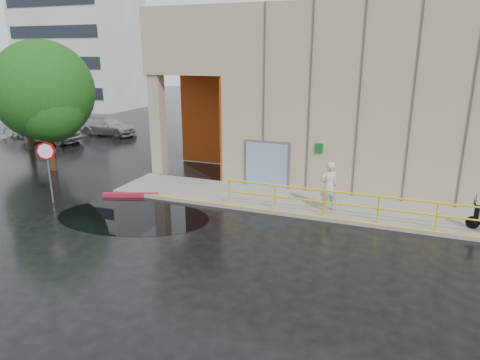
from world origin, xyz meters
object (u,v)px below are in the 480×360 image
object	(u,v)px
stop_sign	(47,159)
red_curb	(131,195)
car_a	(50,131)
tree_far	(23,89)
car_c	(108,127)
tree_near	(45,95)
car_b	(31,126)
person	(329,186)

from	to	relation	value
stop_sign	red_curb	size ratio (longest dim) A/B	1.08
car_a	tree_far	size ratio (longest dim) A/B	0.73
stop_sign	car_a	distance (m)	13.63
car_c	tree_near	size ratio (longest dim) A/B	0.67
tree_far	car_c	bearing A→B (deg)	75.68
stop_sign	tree_near	bearing A→B (deg)	128.94
stop_sign	car_b	bearing A→B (deg)	134.98
stop_sign	person	bearing A→B (deg)	10.85
person	car_c	world-z (taller)	person
stop_sign	car_a	world-z (taller)	stop_sign
car_b	tree_near	xyz separation A→B (m)	(8.94, -7.21, 3.24)
person	red_curb	xyz separation A→B (m)	(-8.31, -0.98, -1.02)
tree_far	stop_sign	bearing A→B (deg)	-40.52
red_curb	tree_far	world-z (taller)	tree_far
red_curb	car_a	xyz separation A→B (m)	(-12.00, 8.05, 0.68)
car_c	car_b	bearing A→B (deg)	112.77
tree_far	car_a	bearing A→B (deg)	103.49
person	red_curb	world-z (taller)	person
tree_far	car_b	bearing A→B (deg)	135.63
person	car_a	bearing A→B (deg)	-53.09
red_curb	tree_near	xyz separation A→B (m)	(-6.26, 2.24, 3.86)
stop_sign	tree_far	xyz separation A→B (m)	(-8.84, 7.55, 1.95)
person	car_c	distance (m)	21.17
stop_sign	tree_far	bearing A→B (deg)	136.18
person	tree_near	distance (m)	14.89
red_curb	tree_near	world-z (taller)	tree_near
person	stop_sign	bearing A→B (deg)	-19.75
car_c	tree_near	world-z (taller)	tree_near
person	stop_sign	xyz separation A→B (m)	(-10.93, -2.75, 0.77)
car_a	car_c	bearing A→B (deg)	-27.70
person	car_a	world-z (taller)	person
car_c	red_curb	bearing A→B (deg)	-140.04
person	tree_far	distance (m)	20.52
person	car_a	size ratio (longest dim) A/B	0.42
tree_near	tree_far	bearing A→B (deg)	145.70
red_curb	car_b	world-z (taller)	car_b
red_curb	person	bearing A→B (deg)	6.75
red_curb	car_c	size ratio (longest dim) A/B	0.54
car_b	car_c	world-z (taller)	car_b
person	stop_sign	distance (m)	11.30
red_curb	car_b	bearing A→B (deg)	148.14
tree_near	car_b	bearing A→B (deg)	141.13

